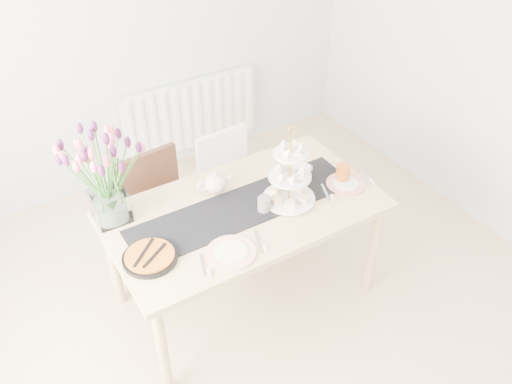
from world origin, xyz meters
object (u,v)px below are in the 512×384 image
dining_table (244,217)px  chair_brown (160,206)px  cake_stand (289,183)px  radiator (192,115)px  teapot (215,183)px  tart_tin (150,257)px  mug_grey (264,204)px  plate_right (345,184)px  cream_jug (304,172)px  tulip_vase (101,164)px  chair_white (231,179)px  mug_orange (343,173)px  plate_left (231,253)px

dining_table → chair_brown: (-0.31, 0.58, -0.18)m
cake_stand → radiator: bearing=84.2°
dining_table → teapot: teapot is taller
chair_brown → tart_tin: bearing=-121.8°
mug_grey → plate_right: size_ratio=0.39×
radiator → mug_grey: bearing=-101.5°
mug_grey → plate_right: bearing=-30.9°
cream_jug → plate_right: bearing=-53.2°
cream_jug → teapot: bearing=157.6°
tulip_vase → tart_tin: tulip_vase is taller
radiator → chair_white: chair_white is taller
tart_tin → dining_table: bearing=10.0°
teapot → plate_right: 0.80m
dining_table → mug_grey: 0.17m
mug_orange → dining_table: bearing=118.0°
cream_jug → tart_tin: size_ratio=0.30×
radiator → mug_orange: (0.22, -1.71, 0.35)m
dining_table → chair_white: chair_white is taller
mug_orange → tart_tin: bearing=126.8°
tulip_vase → tart_tin: bearing=-82.7°
cream_jug → chair_white: bearing=104.8°
chair_white → plate_left: 1.09m
tulip_vase → plate_left: 0.83m
tart_tin → mug_grey: (0.72, 0.03, 0.03)m
dining_table → teapot: size_ratio=7.43×
dining_table → plate_left: plate_left is taller
chair_brown → plate_left: 0.92m
cake_stand → mug_grey: cake_stand is taller
dining_table → chair_white: 0.70m
cream_jug → mug_grey: bearing=-165.5°
dining_table → mug_orange: mug_orange is taller
dining_table → mug_grey: (0.09, -0.08, 0.12)m
cake_stand → teapot: size_ratio=2.14×
cake_stand → plate_right: bearing=-8.3°
radiator → chair_brown: 1.28m
tart_tin → cream_jug: bearing=8.7°
teapot → cream_jug: teapot is taller
cream_jug → mug_grey: mug_grey is taller
tulip_vase → teapot: 0.70m
radiator → teapot: 1.54m
chair_white → teapot: (-0.32, -0.41, 0.35)m
mug_grey → chair_white: bearing=51.4°
teapot → tart_tin: teapot is taller
chair_white → cake_stand: (0.01, -0.70, 0.41)m
chair_brown → plate_right: (0.95, -0.72, 0.26)m
mug_grey → tulip_vase: bearing=127.7°
cake_stand → mug_orange: 0.41m
chair_white → plate_left: size_ratio=3.04×
plate_left → cake_stand: bearing=22.6°
dining_table → chair_brown: bearing=118.1°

